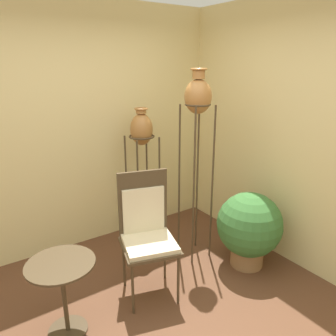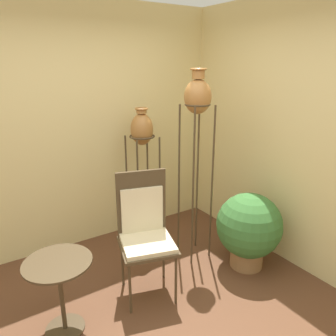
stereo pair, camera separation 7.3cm
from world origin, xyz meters
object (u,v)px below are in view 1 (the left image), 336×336
object	(u,v)px
vase_stand_tall	(198,104)
potted_plant	(249,227)
side_table	(63,282)
chair	(147,228)
vase_stand_medium	(142,134)

from	to	relation	value
vase_stand_tall	potted_plant	distance (m)	1.36
side_table	vase_stand_tall	bearing A→B (deg)	11.19
chair	potted_plant	bearing A→B (deg)	2.31
chair	vase_stand_medium	bearing A→B (deg)	78.03
vase_stand_tall	vase_stand_medium	distance (m)	0.76
vase_stand_tall	side_table	size ratio (longest dim) A/B	3.17
vase_stand_tall	chair	distance (m)	1.28
potted_plant	chair	bearing A→B (deg)	166.11
potted_plant	vase_stand_medium	bearing A→B (deg)	120.69
vase_stand_tall	vase_stand_medium	world-z (taller)	vase_stand_tall
chair	potted_plant	world-z (taller)	chair
chair	side_table	xyz separation A→B (m)	(-0.80, -0.09, -0.18)
potted_plant	vase_stand_tall	bearing A→B (deg)	125.38
vase_stand_tall	potted_plant	bearing A→B (deg)	-54.62
chair	potted_plant	xyz separation A→B (m)	(1.07, -0.26, -0.20)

